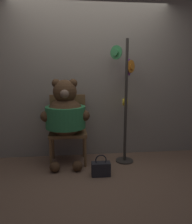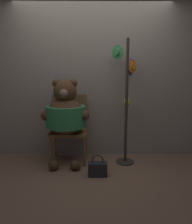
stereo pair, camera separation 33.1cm
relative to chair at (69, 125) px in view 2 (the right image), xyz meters
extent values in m
plane|color=brown|center=(0.38, -0.43, -0.58)|extent=(14.00, 14.00, 0.00)
cube|color=gray|center=(0.38, 0.27, 0.77)|extent=(8.00, 0.10, 2.69)
cylinder|color=brown|center=(-0.25, -0.28, -0.35)|extent=(0.04, 0.04, 0.45)
cylinder|color=brown|center=(0.25, -0.28, -0.35)|extent=(0.04, 0.04, 0.45)
cylinder|color=brown|center=(-0.25, 0.11, -0.35)|extent=(0.04, 0.04, 0.45)
cylinder|color=brown|center=(0.25, 0.11, -0.35)|extent=(0.04, 0.04, 0.45)
cube|color=brown|center=(0.00, -0.09, -0.10)|extent=(0.57, 0.45, 0.05)
cube|color=brown|center=(0.00, 0.12, 0.20)|extent=(0.57, 0.04, 0.56)
sphere|color=#4C331E|center=(-0.03, -0.16, 0.17)|extent=(0.59, 0.59, 0.59)
cylinder|color=#2D7F47|center=(-0.03, -0.16, 0.17)|extent=(0.60, 0.60, 0.32)
sphere|color=#4C331E|center=(-0.03, -0.16, 0.55)|extent=(0.35, 0.35, 0.35)
sphere|color=#4C331E|center=(-0.15, -0.16, 0.68)|extent=(0.13, 0.13, 0.13)
sphere|color=#4C331E|center=(0.09, -0.16, 0.68)|extent=(0.13, 0.13, 0.13)
sphere|color=#7A604C|center=(-0.03, -0.31, 0.54)|extent=(0.13, 0.13, 0.13)
sphere|color=#4C331E|center=(-0.31, -0.23, 0.20)|extent=(0.16, 0.16, 0.16)
sphere|color=#4C331E|center=(0.25, -0.23, 0.20)|extent=(0.16, 0.16, 0.16)
sphere|color=#4C331E|center=(-0.19, -0.42, -0.50)|extent=(0.15, 0.15, 0.15)
sphere|color=#4C331E|center=(0.13, -0.42, -0.50)|extent=(0.15, 0.15, 0.15)
cylinder|color=#332D28|center=(0.89, -0.15, -0.57)|extent=(0.28, 0.28, 0.02)
cylinder|color=#332D28|center=(0.89, -0.15, 0.37)|extent=(0.04, 0.04, 1.90)
cylinder|color=#7A388E|center=(0.97, -0.01, 0.91)|extent=(0.13, 0.23, 0.26)
cylinder|color=#7A388E|center=(0.97, -0.01, 0.91)|extent=(0.10, 0.13, 0.12)
cylinder|color=orange|center=(0.98, -0.07, 0.92)|extent=(0.15, 0.14, 0.19)
cylinder|color=orange|center=(0.98, -0.07, 0.92)|extent=(0.10, 0.09, 0.09)
cylinder|color=#3D9351|center=(0.76, -0.01, 1.13)|extent=(0.16, 0.16, 0.21)
cylinder|color=#3D9351|center=(0.76, -0.01, 1.13)|extent=(0.13, 0.13, 0.10)
cylinder|color=yellow|center=(0.92, 0.01, 0.36)|extent=(0.05, 0.23, 0.23)
cylinder|color=yellow|center=(0.92, 0.01, 0.36)|extent=(0.09, 0.12, 0.11)
cube|color=#232328|center=(0.45, -0.60, -0.48)|extent=(0.26, 0.13, 0.19)
torus|color=#232328|center=(0.45, -0.60, -0.35)|extent=(0.16, 0.02, 0.16)
camera|label=1|loc=(0.07, -3.40, 0.83)|focal=35.00mm
camera|label=2|loc=(0.40, -3.42, 0.83)|focal=35.00mm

